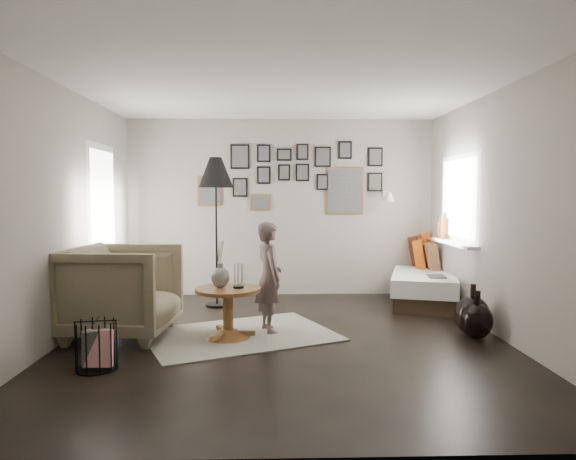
{
  "coord_description": "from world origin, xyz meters",
  "views": [
    {
      "loc": [
        -0.12,
        -5.22,
        1.5
      ],
      "look_at": [
        0.05,
        0.5,
        1.1
      ],
      "focal_mm": 32.0,
      "sensor_mm": 36.0,
      "label": 1
    }
  ],
  "objects_px": {
    "pedestal_table": "(228,315)",
    "magazine_basket": "(96,346)",
    "child": "(269,277)",
    "armchair": "(122,291)",
    "daybed": "(422,279)",
    "vase": "(220,273)",
    "demijohn_small": "(477,321)",
    "floor_lamp": "(216,178)",
    "demijohn_large": "(473,315)"
  },
  "relations": [
    {
      "from": "pedestal_table",
      "to": "magazine_basket",
      "type": "distance_m",
      "value": 1.39
    },
    {
      "from": "child",
      "to": "armchair",
      "type": "bearing_deg",
      "value": 76.27
    },
    {
      "from": "daybed",
      "to": "magazine_basket",
      "type": "distance_m",
      "value": 4.59
    },
    {
      "from": "pedestal_table",
      "to": "magazine_basket",
      "type": "relative_size",
      "value": 1.62
    },
    {
      "from": "vase",
      "to": "daybed",
      "type": "relative_size",
      "value": 0.24
    },
    {
      "from": "vase",
      "to": "magazine_basket",
      "type": "distance_m",
      "value": 1.43
    },
    {
      "from": "armchair",
      "to": "demijohn_small",
      "type": "relative_size",
      "value": 2.13
    },
    {
      "from": "daybed",
      "to": "floor_lamp",
      "type": "height_order",
      "value": "floor_lamp"
    },
    {
      "from": "magazine_basket",
      "to": "demijohn_large",
      "type": "relative_size",
      "value": 0.76
    },
    {
      "from": "armchair",
      "to": "demijohn_large",
      "type": "bearing_deg",
      "value": -85.61
    },
    {
      "from": "vase",
      "to": "pedestal_table",
      "type": "bearing_deg",
      "value": -14.04
    },
    {
      "from": "demijohn_large",
      "to": "demijohn_small",
      "type": "xyz_separation_m",
      "value": [
        0.0,
        -0.12,
        -0.02
      ]
    },
    {
      "from": "demijohn_small",
      "to": "child",
      "type": "xyz_separation_m",
      "value": [
        -2.16,
        0.33,
        0.41
      ]
    },
    {
      "from": "pedestal_table",
      "to": "daybed",
      "type": "xyz_separation_m",
      "value": [
        2.59,
        1.89,
        0.05
      ]
    },
    {
      "from": "armchair",
      "to": "magazine_basket",
      "type": "height_order",
      "value": "armchair"
    },
    {
      "from": "child",
      "to": "daybed",
      "type": "bearing_deg",
      "value": -72.02
    },
    {
      "from": "floor_lamp",
      "to": "magazine_basket",
      "type": "bearing_deg",
      "value": -107.17
    },
    {
      "from": "pedestal_table",
      "to": "child",
      "type": "bearing_deg",
      "value": 30.86
    },
    {
      "from": "armchair",
      "to": "demijohn_small",
      "type": "bearing_deg",
      "value": -87.47
    },
    {
      "from": "armchair",
      "to": "floor_lamp",
      "type": "height_order",
      "value": "floor_lamp"
    },
    {
      "from": "magazine_basket",
      "to": "armchair",
      "type": "bearing_deg",
      "value": 93.84
    },
    {
      "from": "demijohn_large",
      "to": "child",
      "type": "relative_size",
      "value": 0.46
    },
    {
      "from": "magazine_basket",
      "to": "demijohn_small",
      "type": "xyz_separation_m",
      "value": [
        3.63,
        0.83,
        -0.02
      ]
    },
    {
      "from": "pedestal_table",
      "to": "armchair",
      "type": "bearing_deg",
      "value": 174.53
    },
    {
      "from": "armchair",
      "to": "magazine_basket",
      "type": "relative_size",
      "value": 2.55
    },
    {
      "from": "daybed",
      "to": "child",
      "type": "xyz_separation_m",
      "value": [
        -2.17,
        -1.64,
        0.31
      ]
    },
    {
      "from": "vase",
      "to": "magazine_basket",
      "type": "relative_size",
      "value": 1.15
    },
    {
      "from": "daybed",
      "to": "demijohn_large",
      "type": "height_order",
      "value": "daybed"
    },
    {
      "from": "demijohn_small",
      "to": "child",
      "type": "relative_size",
      "value": 0.42
    },
    {
      "from": "pedestal_table",
      "to": "demijohn_small",
      "type": "xyz_separation_m",
      "value": [
        2.59,
        -0.08,
        -0.06
      ]
    },
    {
      "from": "daybed",
      "to": "magazine_basket",
      "type": "relative_size",
      "value": 4.87
    },
    {
      "from": "floor_lamp",
      "to": "demijohn_large",
      "type": "bearing_deg",
      "value": -27.81
    },
    {
      "from": "child",
      "to": "demijohn_large",
      "type": "bearing_deg",
      "value": -114.76
    },
    {
      "from": "demijohn_large",
      "to": "child",
      "type": "distance_m",
      "value": 2.21
    },
    {
      "from": "floor_lamp",
      "to": "child",
      "type": "bearing_deg",
      "value": -61.49
    },
    {
      "from": "demijohn_large",
      "to": "child",
      "type": "bearing_deg",
      "value": 174.39
    },
    {
      "from": "pedestal_table",
      "to": "demijohn_small",
      "type": "relative_size",
      "value": 1.35
    },
    {
      "from": "armchair",
      "to": "demijohn_large",
      "type": "relative_size",
      "value": 1.94
    },
    {
      "from": "floor_lamp",
      "to": "magazine_basket",
      "type": "distance_m",
      "value": 2.99
    },
    {
      "from": "armchair",
      "to": "vase",
      "type": "bearing_deg",
      "value": -89.37
    },
    {
      "from": "child",
      "to": "demijohn_small",
      "type": "bearing_deg",
      "value": -117.88
    },
    {
      "from": "floor_lamp",
      "to": "demijohn_large",
      "type": "distance_m",
      "value": 3.57
    },
    {
      "from": "demijohn_small",
      "to": "child",
      "type": "distance_m",
      "value": 2.23
    },
    {
      "from": "floor_lamp",
      "to": "pedestal_table",
      "type": "bearing_deg",
      "value": -79.64
    },
    {
      "from": "vase",
      "to": "demijohn_large",
      "type": "bearing_deg",
      "value": 0.43
    },
    {
      "from": "pedestal_table",
      "to": "demijohn_large",
      "type": "height_order",
      "value": "demijohn_large"
    },
    {
      "from": "daybed",
      "to": "magazine_basket",
      "type": "bearing_deg",
      "value": -126.16
    },
    {
      "from": "pedestal_table",
      "to": "demijohn_large",
      "type": "bearing_deg",
      "value": 0.89
    },
    {
      "from": "pedestal_table",
      "to": "floor_lamp",
      "type": "xyz_separation_m",
      "value": [
        -0.28,
        1.55,
        1.46
      ]
    },
    {
      "from": "magazine_basket",
      "to": "demijohn_large",
      "type": "bearing_deg",
      "value": 14.72
    }
  ]
}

